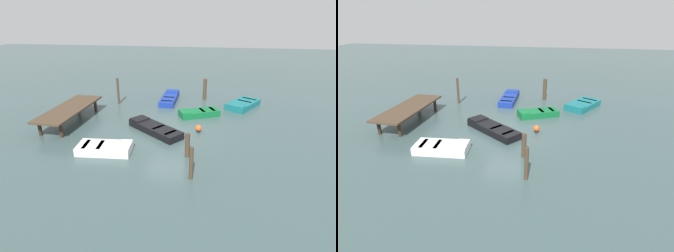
% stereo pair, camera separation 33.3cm
% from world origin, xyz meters
% --- Properties ---
extents(ground_plane, '(80.00, 80.00, 0.00)m').
position_xyz_m(ground_plane, '(0.00, 0.00, 0.00)').
color(ground_plane, '#384C4C').
extents(dock_segment, '(5.45, 2.14, 0.95)m').
position_xyz_m(dock_segment, '(0.57, 6.22, 0.84)').
color(dock_segment, '#423323').
rests_on(dock_segment, ground_plane).
extents(rowboat_teal, '(3.18, 2.75, 0.46)m').
position_xyz_m(rowboat_teal, '(5.10, -4.70, 0.22)').
color(rowboat_teal, '#14666B').
rests_on(rowboat_teal, ground_plane).
extents(rowboat_black, '(3.11, 3.51, 0.46)m').
position_xyz_m(rowboat_black, '(-0.16, 0.75, 0.22)').
color(rowboat_black, black).
rests_on(rowboat_black, ground_plane).
extents(rowboat_green, '(2.05, 2.82, 0.46)m').
position_xyz_m(rowboat_green, '(2.82, -1.65, 0.22)').
color(rowboat_green, '#0F602D').
rests_on(rowboat_green, ground_plane).
extents(rowboat_white, '(1.42, 2.70, 0.46)m').
position_xyz_m(rowboat_white, '(-2.90, 2.71, 0.22)').
color(rowboat_white, silver).
rests_on(rowboat_white, ground_plane).
extents(rowboat_blue, '(3.52, 1.14, 0.46)m').
position_xyz_m(rowboat_blue, '(5.78, 0.73, 0.22)').
color(rowboat_blue, navy).
rests_on(rowboat_blue, ground_plane).
extents(mooring_piling_far_left, '(0.17, 0.17, 1.47)m').
position_xyz_m(mooring_piling_far_left, '(-4.62, -1.64, 0.73)').
color(mooring_piling_far_left, '#423323').
rests_on(mooring_piling_far_left, ground_plane).
extents(mooring_piling_near_right, '(0.23, 0.23, 1.21)m').
position_xyz_m(mooring_piling_near_right, '(-2.76, -1.33, 0.60)').
color(mooring_piling_near_right, '#423323').
rests_on(mooring_piling_near_right, ground_plane).
extents(mooring_piling_mid_left, '(0.28, 0.28, 1.64)m').
position_xyz_m(mooring_piling_mid_left, '(6.57, -1.92, 0.82)').
color(mooring_piling_mid_left, '#423323').
rests_on(mooring_piling_mid_left, ground_plane).
extents(mooring_piling_center, '(0.17, 0.17, 1.92)m').
position_xyz_m(mooring_piling_center, '(4.60, 4.42, 0.96)').
color(mooring_piling_center, '#423323').
rests_on(mooring_piling_center, ground_plane).
extents(marker_buoy, '(0.36, 0.36, 0.48)m').
position_xyz_m(marker_buoy, '(0.08, -1.74, 0.29)').
color(marker_buoy, '#262626').
rests_on(marker_buoy, ground_plane).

